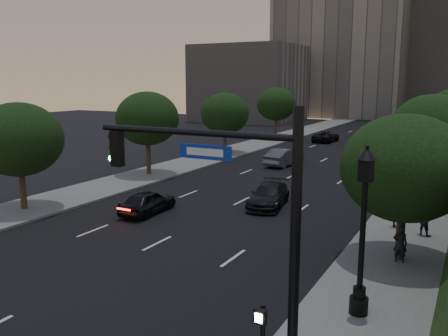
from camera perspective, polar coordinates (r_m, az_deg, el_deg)
The scene contains 23 objects.
ground at distance 19.17m, azimuth -17.11°, elevation -13.12°, with size 160.00×160.00×0.00m, color black.
road_surface at distance 44.69m, azimuth 11.21°, elevation 0.57°, with size 16.00×140.00×0.02m, color black.
sidewalk_right at distance 42.90m, azimuth 24.40°, elevation -0.49°, with size 4.50×140.00×0.15m, color slate.
sidewalk_left at distance 48.61m, azimuth -0.41°, elevation 1.64°, with size 4.50×140.00×0.15m, color slate.
office_block_left at distance 107.89m, azimuth 14.22°, elevation 14.64°, with size 26.00×20.00×32.00m, color gray.
office_block_filler at distance 90.86m, azimuth 3.00°, elevation 10.10°, with size 18.00×16.00×14.00m, color gray.
tree_right_a at distance 20.62m, azimuth 20.93°, elevation 0.00°, with size 5.20×5.20×6.24m.
tree_right_b at distance 32.40m, azimuth 23.79°, elevation 4.25°, with size 5.20×5.20×6.74m.
tree_right_c at distance 45.37m, azimuth 25.11°, elevation 5.05°, with size 5.20×5.20×6.24m.
tree_left_a at distance 29.54m, azimuth -23.44°, elevation 3.15°, with size 5.00×5.00×6.34m.
tree_left_b at distance 38.09m, azimuth -9.21°, elevation 5.88°, with size 5.00×5.00×6.71m.
tree_left_c at distance 49.06m, azimuth 0.10°, elevation 6.57°, with size 5.00×5.00×6.34m.
tree_left_d at distance 61.72m, azimuth 6.29°, elevation 7.65°, with size 5.00×5.00×6.71m.
traffic_signal_mast at distance 11.24m, azimuth 3.19°, elevation -9.54°, with size 5.68×0.56×7.00m.
street_lamp at distance 15.57m, azimuth 16.29°, elevation -8.25°, with size 0.64×0.64×5.62m.
sedan_near_left at distance 27.57m, azimuth -9.18°, elevation -4.01°, with size 1.64×4.09×1.39m, color black.
sedan_mid_left at distance 42.82m, azimuth 7.28°, elevation 1.32°, with size 1.68×4.81×1.58m, color #4C4D53.
sedan_far_left at distance 60.53m, azimuth 12.16°, elevation 3.72°, with size 2.25×4.88×1.36m, color black.
sedan_near_right at distance 28.84m, azimuth 5.39°, elevation -3.30°, with size 1.92×4.73×1.37m, color black.
sedan_far_right at distance 53.54m, azimuth 21.02°, elevation 2.43°, with size 1.65×4.10×1.40m, color slate.
pedestrian_a at distance 20.95m, azimuth 20.43°, elevation -8.57°, with size 0.56×0.37×1.55m, color black.
pedestrian_b at distance 24.91m, azimuth 23.01°, elevation -5.74°, with size 0.75×0.59×1.55m, color black.
pedestrian_c at distance 25.70m, azimuth 20.17°, elevation -4.94°, with size 0.97×0.41×1.66m, color black.
Camera 1 is at (12.76, -12.17, 7.51)m, focal length 38.00 mm.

